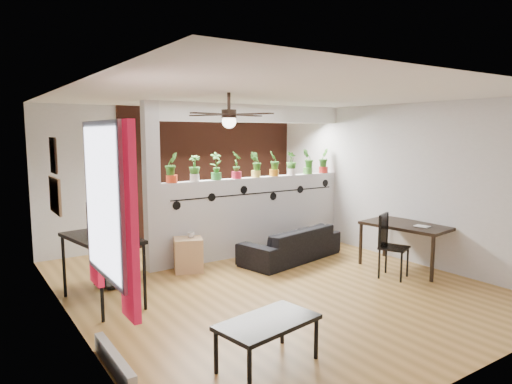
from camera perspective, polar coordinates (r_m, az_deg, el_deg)
name	(u,v)px	position (r m, az deg, el deg)	size (l,w,h in m)	color
room_shell	(268,193)	(6.31, 1.56, -0.09)	(6.30, 7.10, 2.90)	olive
partition_wall	(256,215)	(8.07, -0.02, -2.92)	(3.60, 0.18, 1.35)	#BCBCC1
ceiling_header	(256,114)	(7.95, -0.02, 9.77)	(3.60, 0.18, 0.30)	silver
pier_column	(152,187)	(7.10, -12.91, 0.57)	(0.22, 0.20, 2.60)	#BCBCC1
brick_panel	(215,174)	(9.23, -5.12, 2.27)	(3.90, 0.05, 2.60)	brown
vine_decal	(259,193)	(7.93, 0.37, -0.14)	(3.31, 0.01, 0.30)	black
window_assembly	(106,206)	(4.08, -18.28, -1.61)	(0.09, 1.30, 1.55)	white
baseboard_heater	(114,362)	(4.52, -17.30, -19.65)	(0.08, 1.00, 0.18)	beige
corkboard	(55,196)	(6.18, -23.82, -0.41)	(0.03, 0.60, 0.45)	olive
framed_art	(53,155)	(6.09, -24.00, 4.21)	(0.03, 0.34, 0.44)	#8C7259
ceiling_fan	(229,117)	(5.57, -3.39, 9.37)	(1.19, 1.19, 0.43)	black
potted_plant_0	(171,167)	(7.20, -10.53, 3.13)	(0.28, 0.25, 0.48)	red
potted_plant_1	(194,168)	(7.37, -7.70, 3.05)	(0.27, 0.26, 0.42)	white
potted_plant_2	(216,165)	(7.55, -5.01, 3.36)	(0.26, 0.22, 0.46)	#338D39
potted_plant_3	(237,164)	(7.75, -2.45, 3.48)	(0.24, 0.27, 0.46)	#B11C32
potted_plant_4	(256,164)	(7.96, -0.02, 3.53)	(0.29, 0.28, 0.44)	#DABE4D
potted_plant_5	(274,163)	(8.18, 2.28, 3.70)	(0.30, 0.27, 0.46)	#C87617
potted_plant_6	(291,163)	(8.43, 4.45, 3.67)	(0.22, 0.26, 0.43)	white
potted_plant_7	(308,161)	(8.67, 6.51, 3.89)	(0.29, 0.25, 0.47)	#479034
potted_plant_8	(324,160)	(8.93, 8.44, 3.98)	(0.32, 0.30, 0.47)	red
sofa	(291,244)	(7.74, 4.36, -6.51)	(1.79, 0.71, 0.53)	black
cube_shelf	(188,255)	(7.16, -8.46, -7.76)	(0.42, 0.38, 0.52)	tan
cup	(191,235)	(7.10, -8.14, -5.34)	(0.11, 0.11, 0.09)	gray
computer_desk	(101,243)	(5.98, -18.75, -6.05)	(0.81, 1.27, 0.85)	black
monitor	(98,226)	(6.08, -19.20, -4.06)	(0.06, 0.36, 0.20)	black
office_chair	(114,249)	(6.77, -17.29, -6.82)	(0.59, 0.60, 1.12)	black
dining_table	(407,228)	(7.55, 18.36, -4.35)	(0.97, 1.40, 0.71)	black
book	(420,227)	(7.28, 19.78, -4.15)	(0.16, 0.21, 0.02)	gray
folding_chair	(388,240)	(7.02, 16.23, -5.77)	(0.50, 0.50, 0.94)	black
coffee_table	(268,325)	(4.31, 1.47, -16.29)	(1.01, 0.67, 0.44)	black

